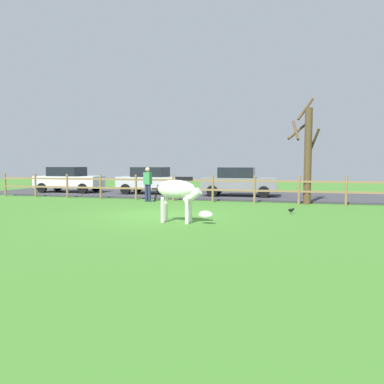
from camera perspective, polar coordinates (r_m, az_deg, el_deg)
ground_plane at (r=13.37m, az=-4.75°, el=-3.47°), size 60.00×60.00×0.00m
parking_asphalt at (r=22.29m, az=3.49°, el=-0.31°), size 28.00×7.40×0.05m
paddock_fence at (r=18.11m, az=0.11°, el=0.86°), size 21.73×0.11×1.27m
bare_tree at (r=17.63m, az=17.00°, el=5.70°), size 1.42×1.62×4.76m
zebra at (r=11.51m, az=-1.99°, el=-0.08°), size 1.94×0.58×1.41m
crow_on_grass at (r=14.18m, az=14.75°, el=-2.65°), size 0.21×0.10×0.20m
parked_car_grey at (r=20.79m, az=7.06°, el=1.60°), size 4.06×2.01×1.56m
parked_car_silver at (r=22.24m, az=-6.02°, el=1.78°), size 4.00×1.89×1.56m
parked_car_white at (r=24.57m, az=-18.09°, el=1.83°), size 4.08×2.05×1.56m
visitor_near_fence at (r=18.12m, az=-6.70°, el=1.42°), size 0.40×0.30×1.64m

